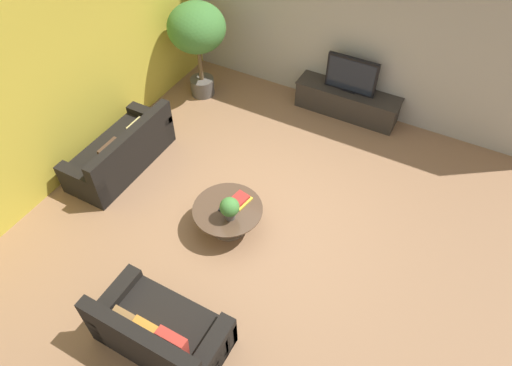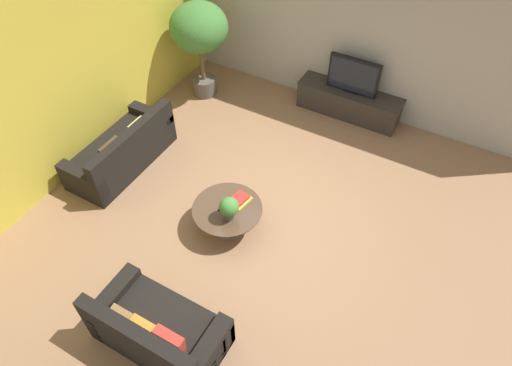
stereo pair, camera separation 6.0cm
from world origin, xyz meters
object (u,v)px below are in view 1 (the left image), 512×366
(potted_palm_tall, at_px, (197,32))
(potted_plant_tabletop, at_px, (230,208))
(couch_by_wall, at_px, (122,153))
(coffee_table, at_px, (228,214))
(television, at_px, (352,75))
(couch_near_entry, at_px, (160,332))
(media_console, at_px, (347,102))

(potted_palm_tall, bearing_deg, potted_plant_tabletop, -50.25)
(couch_by_wall, height_order, potted_plant_tabletop, couch_by_wall)
(coffee_table, height_order, potted_plant_tabletop, potted_plant_tabletop)
(coffee_table, bearing_deg, television, 80.78)
(television, bearing_deg, potted_plant_tabletop, -97.02)
(couch_by_wall, bearing_deg, coffee_table, 82.78)
(couch_by_wall, bearing_deg, potted_plant_tabletop, 80.20)
(coffee_table, xyz_separation_m, potted_palm_tall, (-2.17, 2.63, 1.03))
(couch_by_wall, bearing_deg, couch_near_entry, 47.77)
(couch_by_wall, height_order, potted_palm_tall, potted_palm_tall)
(television, bearing_deg, couch_near_entry, -93.54)
(coffee_table, relative_size, couch_by_wall, 0.53)
(couch_by_wall, bearing_deg, television, 138.29)
(couch_near_entry, distance_m, potted_plant_tabletop, 1.84)
(couch_near_entry, bearing_deg, coffee_table, -83.50)
(potted_plant_tabletop, bearing_deg, television, 82.98)
(television, height_order, couch_near_entry, television)
(potted_palm_tall, relative_size, potted_plant_tabletop, 5.03)
(television, relative_size, coffee_table, 0.91)
(television, distance_m, potted_palm_tall, 2.86)
(media_console, xyz_separation_m, potted_plant_tabletop, (-0.43, -3.50, 0.35))
(television, height_order, potted_plant_tabletop, television)
(media_console, height_order, coffee_table, media_console)
(media_console, distance_m, potted_plant_tabletop, 3.55)
(potted_palm_tall, bearing_deg, television, 15.38)
(television, bearing_deg, coffee_table, -99.22)
(television, distance_m, coffee_table, 3.47)
(coffee_table, xyz_separation_m, potted_plant_tabletop, (0.12, -0.12, 0.33))
(couch_near_entry, distance_m, potted_palm_tall, 5.25)
(coffee_table, bearing_deg, media_console, 80.78)
(couch_near_entry, relative_size, potted_palm_tall, 0.85)
(coffee_table, height_order, couch_near_entry, couch_near_entry)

